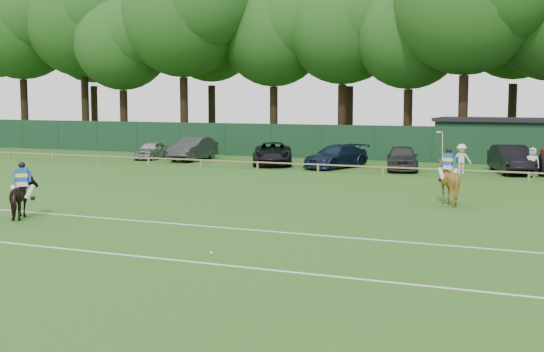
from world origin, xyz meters
The scene contains 19 objects.
ground centered at (0.00, 0.00, 0.00)m, with size 160.00×160.00×0.00m, color #1E4C14.
horse_dark centered at (-7.26, -2.24, 0.76)m, with size 0.82×1.81×1.53m, color black.
horse_chestnut centered at (6.51, 7.64, 0.93)m, with size 1.51×1.69×1.87m, color brown.
sedan_silver centered at (-17.24, 21.83, 0.65)m, with size 1.52×3.79×1.29m, color #A2A6A7.
sedan_grey centered at (-13.92, 22.05, 0.82)m, with size 1.74×5.00×1.65m, color #2F3032.
suv_black centered at (-7.29, 21.03, 0.75)m, with size 2.48×5.38×1.50m, color black.
sedan_navy centered at (-2.81, 20.83, 0.73)m, with size 2.04×5.02×1.46m, color #111D36.
hatch_grey centered at (1.43, 20.88, 0.78)m, with size 1.84×4.57×1.56m, color #303033.
estate_black centered at (7.71, 21.82, 0.83)m, with size 1.75×5.02×1.65m, color black.
spectator_left centered at (5.06, 20.43, 0.88)m, with size 1.13×0.65×1.75m, color silver.
spectator_right centered at (9.01, 20.09, 0.84)m, with size 0.82×0.53×1.67m, color beige.
rider_dark centered at (-7.25, -2.25, 1.47)m, with size 0.86×0.63×1.41m.
rider_chestnut centered at (6.50, 7.63, 1.74)m, with size 0.93×0.68×2.05m.
polo_ball centered at (2.07, -4.97, 0.04)m, with size 0.09×0.09×0.09m, color silver.
pitch_lines centered at (0.00, -3.50, 0.01)m, with size 60.00×5.10×0.01m.
pitch_rail centered at (0.00, 18.00, 0.45)m, with size 62.10×0.10×0.50m.
perimeter_fence centered at (0.00, 27.00, 1.25)m, with size 92.08×0.08×2.50m.
utility_shed centered at (6.00, 30.00, 1.54)m, with size 8.40×4.40×3.04m.
tree_row centered at (2.00, 35.00, 0.00)m, with size 96.00×12.00×21.00m, color #26561C, non-canonical shape.
Camera 1 is at (11.78, -22.95, 4.47)m, focal length 48.00 mm.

